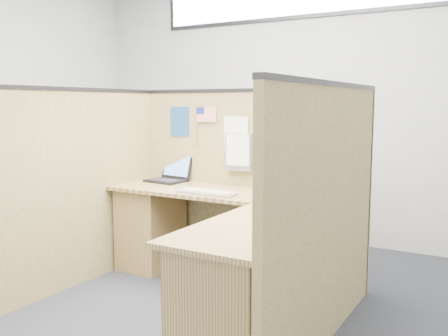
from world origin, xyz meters
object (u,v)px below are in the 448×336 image
Objects in this scene: keyboard at (207,193)px; mouse at (281,198)px; laptop at (170,174)px; l_desk at (221,250)px.

mouse reaches higher than keyboard.
mouse is at bearing -9.94° from laptop.
laptop is 1.28m from mouse.
keyboard is (-0.25, 0.20, 0.35)m from l_desk.
laptop is at bearing 163.52° from mouse.
l_desk is at bearing -36.77° from keyboard.
keyboard is (0.64, -0.41, -0.04)m from laptop.
l_desk is 0.47m from keyboard.
keyboard is 4.22× the size of mouse.
mouse is at bearing 34.97° from l_desk.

